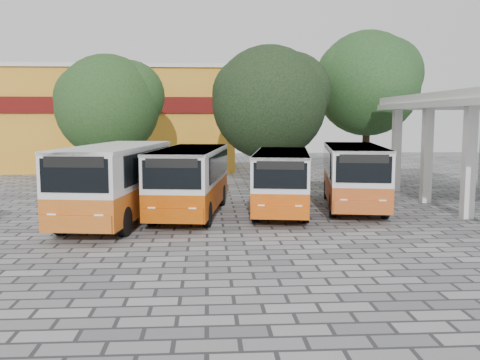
{
  "coord_description": "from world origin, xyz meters",
  "views": [
    {
      "loc": [
        -3.08,
        -19.84,
        4.21
      ],
      "look_at": [
        -1.67,
        3.5,
        1.5
      ],
      "focal_mm": 40.0,
      "sensor_mm": 36.0,
      "label": 1
    }
  ],
  "objects": [
    {
      "name": "ground",
      "position": [
        0.0,
        0.0,
        0.0
      ],
      "size": [
        90.0,
        90.0,
        0.0
      ],
      "primitive_type": "plane",
      "color": "#5D5D62",
      "rests_on": "ground"
    },
    {
      "name": "bus_centre_left",
      "position": [
        -3.84,
        3.36,
        1.68
      ],
      "size": [
        3.51,
        8.34,
        2.91
      ],
      "rotation": [
        0.0,
        0.0,
        -0.14
      ],
      "color": "#AF4000",
      "rests_on": "ground"
    },
    {
      "name": "tree_middle",
      "position": [
        0.78,
        12.97,
        5.38
      ],
      "size": [
        7.32,
        6.98,
        8.64
      ],
      "color": "#37260E",
      "rests_on": "ground"
    },
    {
      "name": "bus_centre_right",
      "position": [
        0.23,
        3.76,
        1.58
      ],
      "size": [
        3.44,
        7.86,
        2.73
      ],
      "rotation": [
        0.0,
        0.0,
        -0.16
      ],
      "color": "#C74805",
      "rests_on": "ground"
    },
    {
      "name": "tree_right",
      "position": [
        7.93,
        16.5,
        6.8
      ],
      "size": [
        7.48,
        7.12,
        10.13
      ],
      "color": "#372817",
      "rests_on": "ground"
    },
    {
      "name": "tree_left",
      "position": [
        -9.18,
        14.04,
        5.16
      ],
      "size": [
        6.72,
        6.4,
        8.15
      ],
      "color": "#422A19",
      "rests_on": "ground"
    },
    {
      "name": "bus_far_left",
      "position": [
        -6.82,
        2.08,
        1.8
      ],
      "size": [
        3.87,
        8.95,
        3.11
      ],
      "rotation": [
        0.0,
        0.0,
        -0.15
      ],
      "color": "#BD5715",
      "rests_on": "ground"
    },
    {
      "name": "shophouse_block",
      "position": [
        -11.0,
        25.99,
        4.16
      ],
      "size": [
        20.4,
        10.4,
        8.3
      ],
      "color": "orange",
      "rests_on": "ground"
    },
    {
      "name": "bus_far_right",
      "position": [
        3.76,
        4.75,
        1.69
      ],
      "size": [
        3.83,
        8.46,
        2.93
      ],
      "rotation": [
        0.0,
        0.0,
        -0.17
      ],
      "color": "#B34916",
      "rests_on": "ground"
    }
  ]
}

